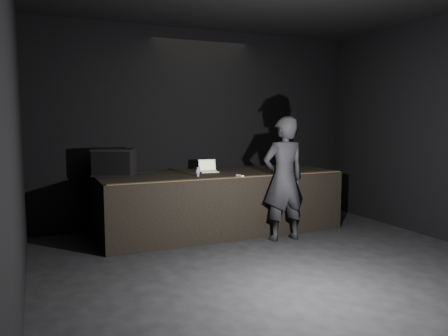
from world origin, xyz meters
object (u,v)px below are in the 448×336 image
laptop (208,169)px  person (284,179)px  stage_riser (218,202)px  stage_monitor (114,162)px  beer_can (198,172)px

laptop → person: 1.39m
stage_riser → laptop: (-0.11, 0.15, 0.55)m
stage_riser → stage_monitor: stage_monitor is taller
person → laptop: bearing=-51.3°
stage_riser → laptop: laptop is taller
laptop → stage_monitor: bearing=-179.0°
stage_monitor → beer_can: size_ratio=5.24×
stage_monitor → laptop: stage_monitor is taller
stage_riser → beer_can: (-0.49, -0.34, 0.57)m
stage_monitor → person: person is taller
stage_riser → beer_can: 0.82m
stage_riser → beer_can: size_ratio=27.39×
laptop → person: (0.83, -1.10, -0.08)m
stage_riser → beer_can: bearing=-145.5°
stage_monitor → beer_can: (1.19, -0.65, -0.14)m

